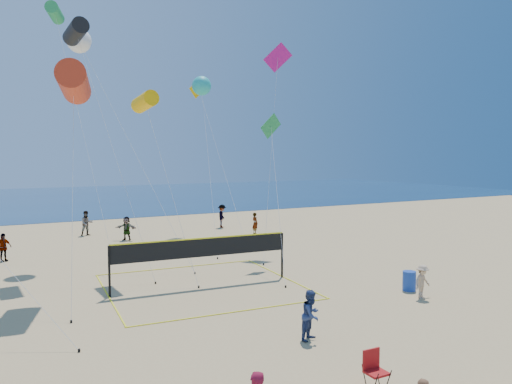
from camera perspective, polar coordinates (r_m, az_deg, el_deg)
name	(u,v)px	position (r m, az deg, el deg)	size (l,w,h in m)	color
ocean	(56,199)	(72.76, -21.88, -0.75)	(140.00, 50.00, 0.03)	navy
bystander_a	(311,315)	(16.86, 6.33, -13.78)	(0.80, 0.62, 1.65)	navy
bystander_b	(422,282)	(22.43, 18.49, -9.69)	(0.92, 0.53, 1.42)	tan
far_person_0	(3,247)	(31.73, -26.95, -5.67)	(0.95, 0.39, 1.61)	gray
far_person_1	(127,228)	(36.40, -14.58, -4.05)	(1.56, 0.50, 1.69)	gray
far_person_2	(255,223)	(38.01, -0.11, -3.60)	(0.60, 0.39, 1.63)	gray
far_person_3	(87,223)	(39.33, -18.79, -3.40)	(0.90, 0.70, 1.85)	gray
far_person_4	(222,216)	(41.38, -3.90, -2.76)	(1.24, 0.71, 1.91)	gray
camp_chair	(374,367)	(14.03, 13.34, -18.87)	(0.54, 0.67, 1.10)	#A51213
trash_barrel	(409,281)	(23.55, 17.11, -9.68)	(0.58, 0.58, 0.87)	#1A40AB
volleyball_net	(202,253)	(23.11, -6.18, -6.99)	(8.97, 8.83, 2.26)	black
kite_0	(74,83)	(23.08, -20.10, 11.65)	(1.90, 5.66, 9.92)	red
kite_1	(76,32)	(28.97, -19.89, 16.83)	(3.01, 6.62, 13.05)	black
kite_2	(145,102)	(25.92, -12.58, 10.01)	(1.74, 5.02, 9.20)	#FFBF06
kite_4	(272,135)	(27.80, 1.80, 6.55)	(3.09, 5.59, 8.38)	green
kite_5	(277,66)	(33.01, 2.44, 14.16)	(4.62, 5.08, 13.27)	#C81480
kite_6	(79,41)	(31.64, -19.58, 15.96)	(4.97, 7.97, 13.28)	white
kite_7	(202,86)	(36.06, -6.24, 11.96)	(2.71, 7.75, 11.55)	#23B2AD
kite_8	(55,13)	(36.62, -22.00, 18.43)	(2.53, 8.74, 15.74)	green
kite_9	(201,96)	(40.12, -6.33, 10.88)	(1.72, 8.64, 12.21)	#FFBF06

